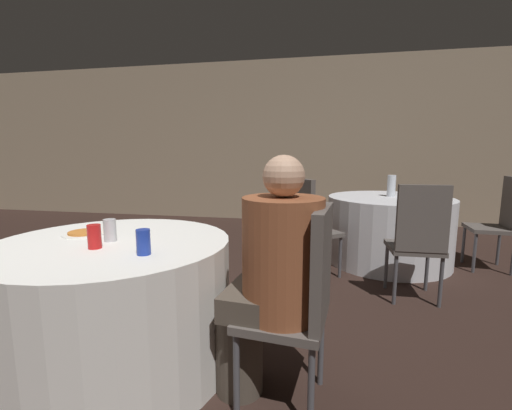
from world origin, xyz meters
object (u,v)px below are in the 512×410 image
(chair_near_east, at_px, (303,293))
(chair_far_east, at_px, (502,216))
(bottle_far, at_px, (391,186))
(chair_far_south, at_px, (418,234))
(table_far, at_px, (388,230))
(chair_far_southwest, at_px, (308,220))
(soda_can_silver, at_px, (110,230))
(soda_can_red, at_px, (94,237))
(table_near, at_px, (116,304))
(soda_can_blue, at_px, (143,242))
(pizza_plate_near, at_px, (84,233))
(person_floral_shirt, at_px, (271,278))

(chair_near_east, bearing_deg, chair_far_east, -32.18)
(chair_far_east, xyz_separation_m, bottle_far, (-1.06, 0.13, 0.28))
(chair_near_east, relative_size, chair_far_south, 1.00)
(chair_far_east, bearing_deg, table_far, 90.00)
(chair_far_southwest, relative_size, soda_can_silver, 7.93)
(soda_can_silver, relative_size, soda_can_red, 1.00)
(table_near, relative_size, soda_can_blue, 10.51)
(table_near, relative_size, chair_far_southwest, 1.32)
(chair_far_southwest, bearing_deg, chair_far_east, 69.72)
(pizza_plate_near, bearing_deg, table_near, -23.41)
(table_near, bearing_deg, soda_can_blue, -32.87)
(chair_near_east, height_order, chair_far_east, same)
(soda_can_blue, xyz_separation_m, soda_can_red, (-0.30, 0.05, 0.00))
(chair_near_east, relative_size, soda_can_red, 7.93)
(bottle_far, bearing_deg, soda_can_red, -126.59)
(chair_far_southwest, bearing_deg, chair_far_south, 27.19)
(chair_far_east, distance_m, chair_far_southwest, 2.03)
(pizza_plate_near, bearing_deg, soda_can_blue, -28.73)
(chair_far_southwest, xyz_separation_m, bottle_far, (0.88, 0.72, 0.28))
(chair_far_south, distance_m, bottle_far, 1.18)
(soda_can_blue, bearing_deg, chair_far_southwest, 69.49)
(chair_far_east, distance_m, chair_far_south, 1.46)
(table_far, bearing_deg, chair_far_east, -3.23)
(table_far, bearing_deg, soda_can_red, -127.07)
(person_floral_shirt, distance_m, soda_can_red, 0.91)
(chair_far_southwest, relative_size, bottle_far, 4.06)
(chair_far_south, distance_m, person_floral_shirt, 1.64)
(table_near, bearing_deg, soda_can_red, -88.51)
(table_far, height_order, chair_far_southwest, chair_far_southwest)
(chair_far_south, xyz_separation_m, soda_can_red, (-1.87, -1.36, 0.22))
(soda_can_silver, bearing_deg, table_far, 51.07)
(person_floral_shirt, bearing_deg, soda_can_red, 99.30)
(table_far, xyz_separation_m, soda_can_silver, (-1.85, -2.29, 0.42))
(chair_far_east, relative_size, soda_can_red, 7.93)
(chair_near_east, height_order, person_floral_shirt, person_floral_shirt)
(table_near, distance_m, person_floral_shirt, 0.94)
(chair_far_south, height_order, pizza_plate_near, chair_far_south)
(soda_can_red, bearing_deg, table_far, 52.93)
(chair_far_east, bearing_deg, soda_can_blue, 136.02)
(chair_far_east, height_order, pizza_plate_near, chair_far_east)
(person_floral_shirt, bearing_deg, chair_far_southwest, 3.39)
(chair_near_east, xyz_separation_m, soda_can_red, (-1.05, -0.03, 0.22))
(bottle_far, bearing_deg, table_far, -104.46)
(chair_near_east, bearing_deg, person_floral_shirt, 90.00)
(chair_far_south, distance_m, soda_can_silver, 2.25)
(chair_far_east, xyz_separation_m, pizza_plate_near, (-3.18, -2.12, 0.17))
(soda_can_silver, bearing_deg, chair_far_south, 32.79)
(bottle_far, bearing_deg, person_floral_shirt, -111.43)
(table_near, height_order, chair_near_east, chair_near_east)
(table_far, distance_m, bottle_far, 0.49)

